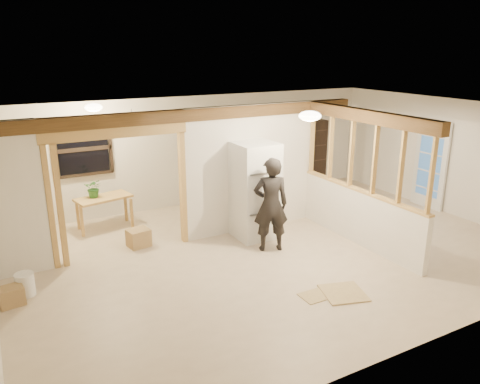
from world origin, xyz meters
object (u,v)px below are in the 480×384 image
refrigerator (255,191)px  work_table (105,213)px  woman (271,205)px  shop_vac (7,228)px  bookshelf (310,154)px

refrigerator → work_table: bearing=143.6°
woman → work_table: 3.48m
work_table → shop_vac: work_table is taller
refrigerator → bookshelf: refrigerator is taller
woman → work_table: size_ratio=1.61×
refrigerator → work_table: size_ratio=1.73×
refrigerator → work_table: 3.11m
bookshelf → shop_vac: bearing=-177.1°
work_table → refrigerator: bearing=-48.4°
refrigerator → bookshelf: bearing=37.1°
refrigerator → work_table: (-2.46, 1.81, -0.59)m
work_table → bookshelf: bearing=-7.2°
woman → bookshelf: bearing=-115.7°
woman → work_table: (-2.38, 2.49, -0.52)m
woman → work_table: bearing=-25.8°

